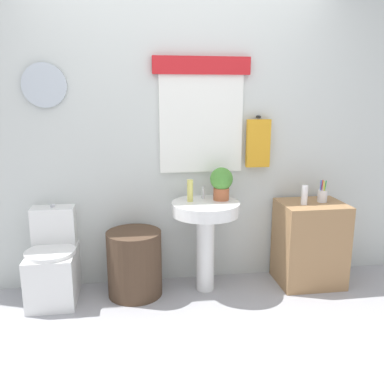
{
  "coord_description": "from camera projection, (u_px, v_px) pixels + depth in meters",
  "views": [
    {
      "loc": [
        -0.37,
        -2.24,
        1.58
      ],
      "look_at": [
        0.08,
        0.8,
        0.86
      ],
      "focal_mm": 37.76,
      "sensor_mm": 36.0,
      "label": 1
    }
  ],
  "objects": [
    {
      "name": "toothbrush_cup",
      "position": [
        322.0,
        196.0,
        3.4
      ],
      "size": [
        0.08,
        0.08,
        0.19
      ],
      "color": "silver",
      "rests_on": "wooden_cabinet"
    },
    {
      "name": "pedestal_sink",
      "position": [
        206.0,
        223.0,
        3.28
      ],
      "size": [
        0.55,
        0.55,
        0.76
      ],
      "color": "white",
      "rests_on": "ground_plane"
    },
    {
      "name": "laundry_hamper",
      "position": [
        135.0,
        263.0,
        3.27
      ],
      "size": [
        0.44,
        0.44,
        0.54
      ],
      "primitive_type": "cylinder",
      "color": "#4C3828",
      "rests_on": "ground_plane"
    },
    {
      "name": "wooden_cabinet",
      "position": [
        310.0,
        243.0,
        3.46
      ],
      "size": [
        0.54,
        0.44,
        0.72
      ],
      "primitive_type": "cube",
      "color": "#9E754C",
      "rests_on": "ground_plane"
    },
    {
      "name": "ground_plane",
      "position": [
        198.0,
        352.0,
        2.57
      ],
      "size": [
        8.0,
        8.0,
        0.0
      ],
      "primitive_type": "plane",
      "color": "#A3A3A8"
    },
    {
      "name": "toilet",
      "position": [
        54.0,
        264.0,
        3.21
      ],
      "size": [
        0.38,
        0.51,
        0.74
      ],
      "color": "white",
      "rests_on": "ground_plane"
    },
    {
      "name": "potted_plant",
      "position": [
        221.0,
        182.0,
        3.29
      ],
      "size": [
        0.19,
        0.19,
        0.27
      ],
      "color": "#AD5B38",
      "rests_on": "pedestal_sink"
    },
    {
      "name": "faucet",
      "position": [
        203.0,
        193.0,
        3.35
      ],
      "size": [
        0.03,
        0.03,
        0.1
      ],
      "primitive_type": "cylinder",
      "color": "silver",
      "rests_on": "pedestal_sink"
    },
    {
      "name": "back_wall",
      "position": [
        177.0,
        131.0,
        3.38
      ],
      "size": [
        4.4,
        0.18,
        2.6
      ],
      "color": "silver",
      "rests_on": "ground_plane"
    },
    {
      "name": "lotion_bottle",
      "position": [
        304.0,
        195.0,
        3.31
      ],
      "size": [
        0.05,
        0.05,
        0.16
      ],
      "primitive_type": "cylinder",
      "color": "white",
      "rests_on": "wooden_cabinet"
    },
    {
      "name": "soap_bottle",
      "position": [
        190.0,
        191.0,
        3.25
      ],
      "size": [
        0.05,
        0.05,
        0.18
      ],
      "primitive_type": "cylinder",
      "color": "#DBD166",
      "rests_on": "pedestal_sink"
    }
  ]
}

